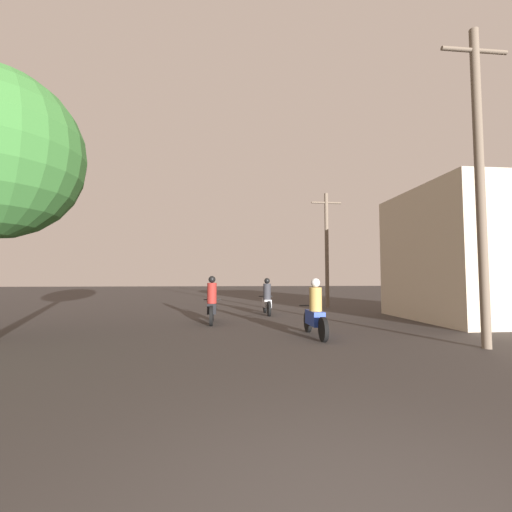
% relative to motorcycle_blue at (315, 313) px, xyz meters
% --- Properties ---
extents(motorcycle_blue, '(0.60, 2.09, 1.53)m').
position_rel_motorcycle_blue_xyz_m(motorcycle_blue, '(0.00, 0.00, 0.00)').
color(motorcycle_blue, black).
rests_on(motorcycle_blue, ground_plane).
extents(motorcycle_black, '(0.60, 2.05, 1.60)m').
position_rel_motorcycle_blue_xyz_m(motorcycle_black, '(-2.78, 3.00, 0.04)').
color(motorcycle_black, black).
rests_on(motorcycle_black, ground_plane).
extents(motorcycle_silver, '(0.60, 1.97, 1.53)m').
position_rel_motorcycle_blue_xyz_m(motorcycle_silver, '(-0.54, 5.54, 0.01)').
color(motorcycle_silver, black).
rests_on(motorcycle_silver, ground_plane).
extents(building_right_near, '(5.91, 5.24, 4.78)m').
position_rel_motorcycle_blue_xyz_m(building_right_near, '(7.42, 2.85, 1.78)').
color(building_right_near, beige).
rests_on(building_right_near, ground_plane).
extents(utility_pole_near, '(1.60, 0.20, 7.28)m').
position_rel_motorcycle_blue_xyz_m(utility_pole_near, '(3.32, -1.84, 3.20)').
color(utility_pole_near, '#6B5B4C').
rests_on(utility_pole_near, ground_plane).
extents(utility_pole_far, '(1.60, 0.20, 6.01)m').
position_rel_motorcycle_blue_xyz_m(utility_pole_far, '(3.04, 8.59, 2.56)').
color(utility_pole_far, '#6B5B4C').
rests_on(utility_pole_far, ground_plane).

